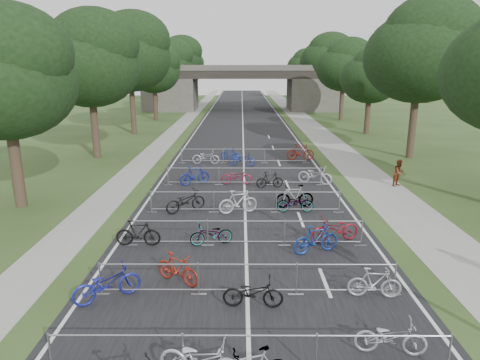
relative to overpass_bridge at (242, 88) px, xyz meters
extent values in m
cube|color=black|center=(0.00, -15.00, -3.53)|extent=(11.00, 140.00, 0.01)
cube|color=gray|center=(8.00, -15.00, -3.53)|extent=(3.00, 140.00, 0.01)
cube|color=gray|center=(-7.50, -15.00, -3.53)|extent=(2.00, 140.00, 0.01)
cube|color=silver|center=(0.00, -15.00, -3.53)|extent=(0.12, 140.00, 0.00)
cube|color=#484640|center=(-11.50, 0.00, -1.03)|extent=(8.00, 8.00, 5.00)
cube|color=#484640|center=(11.50, 0.00, -1.03)|extent=(8.00, 8.00, 5.00)
cube|color=black|center=(0.00, 0.00, 2.07)|extent=(30.00, 8.00, 1.20)
cube|color=#484640|center=(0.00, -3.80, 3.07)|extent=(30.00, 0.40, 0.90)
cube|color=#484640|center=(0.00, 3.80, 3.07)|extent=(30.00, 0.40, 0.90)
cylinder|color=#33261C|center=(-11.50, -49.00, -1.43)|extent=(0.56, 0.56, 4.20)
ellipsoid|color=black|center=(-11.50, -49.00, 2.68)|extent=(6.72, 6.72, 5.51)
sphere|color=black|center=(-10.90, -49.50, 4.03)|extent=(5.38, 5.38, 5.38)
sphere|color=black|center=(-12.00, -48.50, 1.84)|extent=(4.37, 4.37, 4.37)
cylinder|color=#33261C|center=(-11.50, -37.00, -1.17)|extent=(0.56, 0.56, 4.72)
ellipsoid|color=black|center=(-11.50, -37.00, 3.46)|extent=(7.56, 7.56, 6.20)
sphere|color=black|center=(-10.90, -37.50, 4.97)|extent=(6.05, 6.05, 6.05)
sphere|color=black|center=(-12.00, -36.50, 2.51)|extent=(4.91, 4.91, 4.91)
cylinder|color=#33261C|center=(13.00, -37.00, -0.98)|extent=(0.56, 0.56, 5.11)
ellipsoid|color=black|center=(13.00, -37.00, 4.03)|extent=(8.18, 8.18, 6.70)
sphere|color=black|center=(13.60, -37.50, 5.66)|extent=(6.54, 6.54, 6.54)
sphere|color=black|center=(12.50, -36.50, 3.01)|extent=(5.31, 5.31, 5.31)
cylinder|color=#33261C|center=(-11.50, -25.00, -0.91)|extent=(0.56, 0.56, 5.25)
ellipsoid|color=black|center=(-11.50, -25.00, 4.24)|extent=(8.40, 8.40, 6.89)
sphere|color=black|center=(-10.90, -25.50, 5.92)|extent=(6.72, 6.72, 6.72)
sphere|color=black|center=(-12.00, -24.50, 3.19)|extent=(5.46, 5.46, 5.46)
cylinder|color=#33261C|center=(13.00, -25.00, -1.61)|extent=(0.56, 0.56, 3.85)
ellipsoid|color=black|center=(13.00, -25.00, 2.16)|extent=(6.16, 6.16, 5.05)
sphere|color=black|center=(13.60, -25.50, 3.40)|extent=(4.93, 4.93, 4.93)
sphere|color=black|center=(12.50, -24.50, 1.39)|extent=(4.00, 4.00, 4.00)
cylinder|color=#33261C|center=(-11.50, -13.00, -1.43)|extent=(0.56, 0.56, 4.20)
ellipsoid|color=black|center=(-11.50, -13.00, 2.68)|extent=(6.72, 6.72, 5.51)
sphere|color=black|center=(-10.90, -13.50, 4.03)|extent=(5.38, 5.38, 5.38)
sphere|color=black|center=(-12.00, -12.50, 1.84)|extent=(4.37, 4.37, 4.37)
cylinder|color=#33261C|center=(13.00, -13.00, -1.29)|extent=(0.56, 0.56, 4.48)
ellipsoid|color=black|center=(13.00, -13.00, 3.10)|extent=(7.17, 7.17, 5.88)
sphere|color=black|center=(13.60, -13.50, 4.53)|extent=(5.73, 5.73, 5.73)
sphere|color=black|center=(12.50, -12.50, 2.20)|extent=(4.66, 4.66, 4.66)
cylinder|color=#33261C|center=(-11.50, -1.00, -1.17)|extent=(0.56, 0.56, 4.72)
ellipsoid|color=black|center=(-11.50, -1.00, 3.46)|extent=(7.56, 7.56, 6.20)
sphere|color=black|center=(-10.90, -1.50, 4.97)|extent=(6.05, 6.05, 6.05)
sphere|color=black|center=(-12.00, -0.50, 2.51)|extent=(4.91, 4.91, 4.91)
cylinder|color=#33261C|center=(13.00, -1.00, -0.98)|extent=(0.56, 0.56, 5.11)
ellipsoid|color=black|center=(13.00, -1.00, 4.03)|extent=(8.18, 8.18, 6.70)
sphere|color=black|center=(13.60, -1.50, 5.66)|extent=(6.54, 6.54, 6.54)
sphere|color=black|center=(12.50, -0.50, 3.01)|extent=(5.31, 5.31, 5.31)
cylinder|color=#33261C|center=(-11.50, 11.00, -0.91)|extent=(0.56, 0.56, 5.25)
ellipsoid|color=black|center=(-11.50, 11.00, 4.24)|extent=(8.40, 8.40, 6.89)
sphere|color=black|center=(-10.90, 10.50, 5.92)|extent=(6.72, 6.72, 6.72)
sphere|color=black|center=(-12.00, 11.50, 3.19)|extent=(5.46, 5.46, 5.46)
cylinder|color=#33261C|center=(13.00, 11.00, -1.61)|extent=(0.56, 0.56, 3.85)
ellipsoid|color=black|center=(13.00, 11.00, 2.16)|extent=(6.16, 6.16, 5.05)
sphere|color=black|center=(13.60, 10.50, 3.40)|extent=(4.93, 4.93, 4.93)
sphere|color=black|center=(12.50, 11.50, 1.39)|extent=(4.00, 4.00, 4.00)
cylinder|color=#33261C|center=(-11.50, 23.00, -1.43)|extent=(0.56, 0.56, 4.20)
ellipsoid|color=black|center=(-11.50, 23.00, 2.68)|extent=(6.72, 6.72, 5.51)
sphere|color=black|center=(-10.90, 22.50, 4.03)|extent=(5.38, 5.38, 5.38)
sphere|color=black|center=(-12.00, 23.50, 1.84)|extent=(4.37, 4.37, 4.37)
cylinder|color=#33261C|center=(13.00, 23.00, -1.29)|extent=(0.56, 0.56, 4.48)
ellipsoid|color=black|center=(13.00, 23.00, 3.10)|extent=(7.17, 7.17, 5.88)
sphere|color=black|center=(13.60, 22.50, 4.53)|extent=(5.73, 5.73, 5.73)
sphere|color=black|center=(12.50, 23.50, 2.20)|extent=(4.66, 4.66, 4.66)
cylinder|color=#979A9F|center=(0.00, -61.40, -2.48)|extent=(9.20, 0.04, 0.04)
cylinder|color=#979A9F|center=(-4.60, -61.40, -2.98)|extent=(0.05, 0.05, 1.10)
cylinder|color=#979A9F|center=(-1.53, -61.40, -2.98)|extent=(0.05, 0.05, 1.10)
cylinder|color=#979A9F|center=(1.53, -61.40, -2.98)|extent=(0.05, 0.05, 1.10)
cylinder|color=#979A9F|center=(4.60, -61.40, -2.98)|extent=(0.05, 0.05, 1.10)
cylinder|color=#979A9F|center=(0.00, -57.80, -2.48)|extent=(9.20, 0.04, 0.04)
cylinder|color=#979A9F|center=(0.00, -57.80, -3.35)|extent=(9.20, 0.04, 0.04)
cylinder|color=#979A9F|center=(-4.60, -57.80, -2.98)|extent=(0.05, 0.05, 1.10)
cube|color=#979A9F|center=(-4.60, -57.80, -3.52)|extent=(0.50, 0.08, 0.03)
cylinder|color=#979A9F|center=(-1.53, -57.80, -2.98)|extent=(0.05, 0.05, 1.10)
cube|color=#979A9F|center=(-1.53, -57.80, -3.52)|extent=(0.50, 0.08, 0.03)
cylinder|color=#979A9F|center=(1.53, -57.80, -2.98)|extent=(0.05, 0.05, 1.10)
cube|color=#979A9F|center=(1.53, -57.80, -3.52)|extent=(0.50, 0.08, 0.03)
cylinder|color=#979A9F|center=(4.60, -57.80, -2.98)|extent=(0.05, 0.05, 1.10)
cube|color=#979A9F|center=(4.60, -57.80, -3.52)|extent=(0.50, 0.08, 0.03)
cylinder|color=#979A9F|center=(0.00, -54.00, -2.48)|extent=(9.20, 0.04, 0.04)
cylinder|color=#979A9F|center=(0.00, -54.00, -3.35)|extent=(9.20, 0.04, 0.04)
cylinder|color=#979A9F|center=(-4.60, -54.00, -2.98)|extent=(0.05, 0.05, 1.10)
cube|color=#979A9F|center=(-4.60, -54.00, -3.52)|extent=(0.50, 0.08, 0.03)
cylinder|color=#979A9F|center=(-1.53, -54.00, -2.98)|extent=(0.05, 0.05, 1.10)
cube|color=#979A9F|center=(-1.53, -54.00, -3.52)|extent=(0.50, 0.08, 0.03)
cylinder|color=#979A9F|center=(1.53, -54.00, -2.98)|extent=(0.05, 0.05, 1.10)
cube|color=#979A9F|center=(1.53, -54.00, -3.52)|extent=(0.50, 0.08, 0.03)
cylinder|color=#979A9F|center=(4.60, -54.00, -2.98)|extent=(0.05, 0.05, 1.10)
cube|color=#979A9F|center=(4.60, -54.00, -3.52)|extent=(0.50, 0.08, 0.03)
cylinder|color=#979A9F|center=(0.00, -50.00, -2.48)|extent=(9.20, 0.04, 0.04)
cylinder|color=#979A9F|center=(0.00, -50.00, -3.35)|extent=(9.20, 0.04, 0.04)
cylinder|color=#979A9F|center=(-4.60, -50.00, -2.98)|extent=(0.05, 0.05, 1.10)
cube|color=#979A9F|center=(-4.60, -50.00, -3.52)|extent=(0.50, 0.08, 0.03)
cylinder|color=#979A9F|center=(-1.53, -50.00, -2.98)|extent=(0.05, 0.05, 1.10)
cube|color=#979A9F|center=(-1.53, -50.00, -3.52)|extent=(0.50, 0.08, 0.03)
cylinder|color=#979A9F|center=(1.53, -50.00, -2.98)|extent=(0.05, 0.05, 1.10)
cube|color=#979A9F|center=(1.53, -50.00, -3.52)|extent=(0.50, 0.08, 0.03)
cylinder|color=#979A9F|center=(4.60, -50.00, -2.98)|extent=(0.05, 0.05, 1.10)
cube|color=#979A9F|center=(4.60, -50.00, -3.52)|extent=(0.50, 0.08, 0.03)
cylinder|color=#979A9F|center=(0.00, -45.00, -2.48)|extent=(9.20, 0.04, 0.04)
cylinder|color=#979A9F|center=(0.00, -45.00, -3.35)|extent=(9.20, 0.04, 0.04)
cylinder|color=#979A9F|center=(-4.60, -45.00, -2.98)|extent=(0.05, 0.05, 1.10)
cube|color=#979A9F|center=(-4.60, -45.00, -3.52)|extent=(0.50, 0.08, 0.03)
cylinder|color=#979A9F|center=(-1.53, -45.00, -2.98)|extent=(0.05, 0.05, 1.10)
cube|color=#979A9F|center=(-1.53, -45.00, -3.52)|extent=(0.50, 0.08, 0.03)
cylinder|color=#979A9F|center=(1.53, -45.00, -2.98)|extent=(0.05, 0.05, 1.10)
cube|color=#979A9F|center=(1.53, -45.00, -3.52)|extent=(0.50, 0.08, 0.03)
cylinder|color=#979A9F|center=(4.60, -45.00, -2.98)|extent=(0.05, 0.05, 1.10)
cube|color=#979A9F|center=(4.60, -45.00, -3.52)|extent=(0.50, 0.08, 0.03)
cylinder|color=#979A9F|center=(0.00, -39.00, -2.48)|extent=(9.20, 0.04, 0.04)
cylinder|color=#979A9F|center=(0.00, -39.00, -3.35)|extent=(9.20, 0.04, 0.04)
cylinder|color=#979A9F|center=(-4.60, -39.00, -2.98)|extent=(0.05, 0.05, 1.10)
cube|color=#979A9F|center=(-4.60, -39.00, -3.52)|extent=(0.50, 0.08, 0.03)
cylinder|color=#979A9F|center=(-1.53, -39.00, -2.98)|extent=(0.05, 0.05, 1.10)
cube|color=#979A9F|center=(-1.53, -39.00, -3.52)|extent=(0.50, 0.08, 0.03)
cylinder|color=#979A9F|center=(1.53, -39.00, -2.98)|extent=(0.05, 0.05, 1.10)
cube|color=#979A9F|center=(1.53, -39.00, -3.52)|extent=(0.50, 0.08, 0.03)
cylinder|color=#979A9F|center=(4.60, -39.00, -2.98)|extent=(0.05, 0.05, 1.10)
cube|color=#979A9F|center=(4.60, -39.00, -3.52)|extent=(0.50, 0.08, 0.03)
imported|color=#B8B8C1|center=(-1.13, -61.53, -3.02)|extent=(2.07, 1.11, 1.03)
imported|color=#A5A5AD|center=(3.53, -60.63, -3.07)|extent=(1.84, 0.84, 0.93)
imported|color=navy|center=(-4.30, -58.10, -2.98)|extent=(2.16, 1.73, 1.10)
imported|color=maroon|center=(-2.29, -57.05, -3.01)|extent=(1.73, 1.35, 1.04)
imported|color=black|center=(0.16, -58.50, -3.06)|extent=(1.83, 0.72, 0.95)
imported|color=#9FA0A6|center=(3.93, -57.94, -3.04)|extent=(1.69, 0.63, 0.99)
imported|color=black|center=(-4.30, -54.03, -3.00)|extent=(1.80, 0.53, 1.08)
imported|color=#979A9F|center=(-1.39, -53.92, -3.08)|extent=(1.82, 1.04, 0.91)
imported|color=navy|center=(2.67, -54.68, -2.96)|extent=(1.97, 1.14, 1.14)
imported|color=maroon|center=(3.64, -53.59, -2.98)|extent=(2.21, 1.30, 1.10)
imported|color=black|center=(-2.93, -49.91, -2.99)|extent=(2.14, 1.73, 1.09)
imported|color=#B8BAC1|center=(-0.34, -50.11, -2.95)|extent=(2.03, 1.08, 1.17)
imported|color=#979A9F|center=(2.46, -49.95, -3.06)|extent=(1.79, 0.64, 0.94)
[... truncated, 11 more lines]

